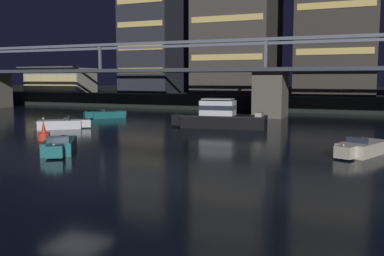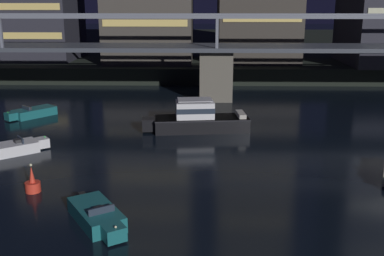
{
  "view_description": "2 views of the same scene",
  "coord_description": "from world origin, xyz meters",
  "views": [
    {
      "loc": [
        11.47,
        -14.6,
        4.66
      ],
      "look_at": [
        -1.04,
        15.39,
        0.95
      ],
      "focal_mm": 40.31,
      "sensor_mm": 36.0,
      "label": 1
    },
    {
      "loc": [
        -1.43,
        -14.29,
        11.06
      ],
      "look_at": [
        -2.27,
        20.95,
        1.21
      ],
      "focal_mm": 43.57,
      "sensor_mm": 36.0,
      "label": 2
    }
  ],
  "objects": [
    {
      "name": "tower_west_tall",
      "position": [
        -9.11,
        54.18,
        16.65
      ],
      "size": [
        12.17,
        12.52,
        29.21
      ],
      "color": "#423D38",
      "rests_on": "far_riverbank"
    },
    {
      "name": "speedboat_mid_center",
      "position": [
        -6.74,
        7.11,
        0.41
      ],
      "size": [
        3.77,
        4.8,
        1.16
      ],
      "color": "#196066",
      "rests_on": "ground"
    },
    {
      "name": "waterfront_pavilion",
      "position": [
        -41.77,
        49.79,
        4.44
      ],
      "size": [
        12.4,
        7.4,
        4.7
      ],
      "color": "#B2AD9E",
      "rests_on": "far_riverbank"
    },
    {
      "name": "cabin_cruiser_near_left",
      "position": [
        -1.84,
        24.46,
        1.05
      ],
      "size": [
        9.31,
        3.53,
        2.79
      ],
      "color": "black",
      "rests_on": "ground"
    },
    {
      "name": "far_riverbank",
      "position": [
        0.0,
        85.88,
        1.1
      ],
      "size": [
        240.0,
        80.0,
        2.2
      ],
      "primitive_type": "cube",
      "color": "black",
      "rests_on": "ground"
    },
    {
      "name": "ground_plane",
      "position": [
        0.0,
        0.0,
        0.0
      ],
      "size": [
        400.0,
        400.0,
        0.0
      ],
      "primitive_type": "plane",
      "color": "black"
    },
    {
      "name": "channel_buoy",
      "position": [
        -11.45,
        11.03,
        0.48
      ],
      "size": [
        0.9,
        0.9,
        1.76
      ],
      "color": "red",
      "rests_on": "ground"
    },
    {
      "name": "speedboat_near_center",
      "position": [
        -17.88,
        28.98,
        0.41
      ],
      "size": [
        4.21,
        4.55,
        1.16
      ],
      "color": "#196066",
      "rests_on": "ground"
    },
    {
      "name": "river_bridge",
      "position": [
        -0.0,
        37.87,
        4.54
      ],
      "size": [
        96.89,
        6.4,
        9.38
      ],
      "color": "#605B51",
      "rests_on": "ground"
    },
    {
      "name": "speedboat_near_right",
      "position": [
        11.01,
        13.58,
        0.41
      ],
      "size": [
        3.15,
        5.06,
        1.16
      ],
      "color": "beige",
      "rests_on": "ground"
    },
    {
      "name": "speedboat_far_center",
      "position": [
        -15.41,
        17.93,
        0.41
      ],
      "size": [
        4.66,
        4.04,
        1.16
      ],
      "color": "silver",
      "rests_on": "ground"
    },
    {
      "name": "tower_west_low",
      "position": [
        -25.17,
        56.34,
        12.06
      ],
      "size": [
        9.35,
        12.25,
        20.03
      ],
      "color": "#282833",
      "rests_on": "far_riverbank"
    }
  ]
}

